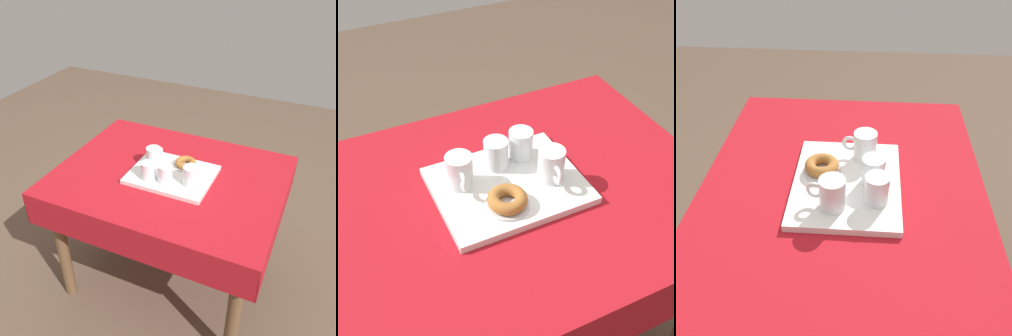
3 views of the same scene
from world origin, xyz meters
The scene contains 9 objects.
ground_plane centered at (0.00, 0.00, 0.00)m, with size 6.00×6.00×0.00m, color brown.
dining_table centered at (0.00, 0.00, 0.64)m, with size 1.13×0.88×0.75m.
serving_tray centered at (-0.02, 0.01, 0.76)m, with size 0.41×0.33×0.02m, color white.
tea_mug_left centered at (-0.14, 0.06, 0.81)m, with size 0.08×0.11×0.10m.
tea_mug_right centered at (0.10, -0.02, 0.81)m, with size 0.08×0.11×0.10m.
water_glass_near centered at (0.07, 0.10, 0.81)m, with size 0.07×0.07×0.09m.
water_glass_far centered at (-0.02, 0.09, 0.81)m, with size 0.07×0.07×0.09m.
donut_plate_left centered at (-0.06, -0.07, 0.77)m, with size 0.12×0.12×0.01m, color silver.
sugar_donut_left centered at (-0.06, -0.07, 0.79)m, with size 0.11×0.11×0.03m, color #A3662D.
Camera 1 is at (-0.65, 1.43, 1.82)m, focal length 40.22 mm.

